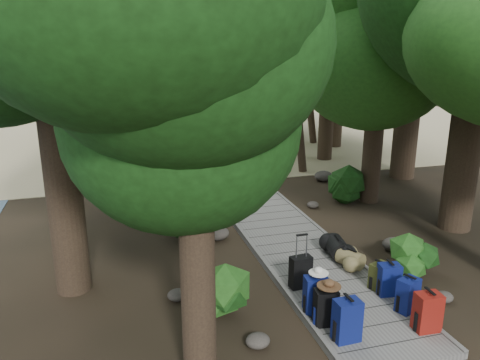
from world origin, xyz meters
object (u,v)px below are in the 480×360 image
object	(u,v)px
backpack_right_d	(380,275)
duffel_right_black	(337,248)
backpack_right_a	(428,310)
backpack_left_a	(347,318)
suitcase_on_boardwalk	(301,272)
backpack_left_c	(316,293)
duffel_right_khaki	(350,259)
backpack_right_c	(389,278)
backpack_right_b	(408,293)
lone_suitcase_on_sand	(224,153)
kayak	(124,149)
backpack_left_b	(326,305)
sun_lounger	(287,143)

from	to	relation	value
backpack_right_d	duffel_right_black	bearing A→B (deg)	74.25
backpack_right_a	backpack_right_d	size ratio (longest dim) A/B	1.29
backpack_left_a	suitcase_on_boardwalk	size ratio (longest dim) A/B	1.21
backpack_left_c	duffel_right_khaki	bearing A→B (deg)	51.36
backpack_right_c	backpack_right_b	bearing A→B (deg)	-81.59
lone_suitcase_on_sand	suitcase_on_boardwalk	bearing A→B (deg)	-104.23
backpack_right_c	kayak	bearing A→B (deg)	115.44
backpack_left_b	sun_lounger	distance (m)	13.56
backpack_right_d	backpack_left_a	bearing A→B (deg)	-158.10
backpack_left_a	kayak	distance (m)	14.99
backpack_right_c	suitcase_on_boardwalk	xyz separation A→B (m)	(-1.45, 0.68, -0.02)
kayak	lone_suitcase_on_sand	bearing A→B (deg)	-53.43
backpack_right_d	sun_lounger	xyz separation A→B (m)	(2.88, 12.04, -0.06)
backpack_left_b	suitcase_on_boardwalk	distance (m)	1.24
backpack_right_b	sun_lounger	distance (m)	13.16
backpack_right_d	suitcase_on_boardwalk	distance (m)	1.48
backpack_right_b	kayak	bearing A→B (deg)	84.16
backpack_right_a	kayak	bearing A→B (deg)	108.92
backpack_right_b	backpack_left_b	bearing A→B (deg)	157.40
duffel_right_khaki	kayak	size ratio (longest dim) A/B	0.17
backpack_left_a	sun_lounger	bearing A→B (deg)	70.45
backpack_left_b	duffel_right_khaki	xyz separation A→B (m)	(1.41, 1.75, -0.16)
duffel_right_black	sun_lounger	xyz separation A→B (m)	(3.01, 10.59, 0.01)
backpack_right_c	suitcase_on_boardwalk	world-z (taller)	backpack_right_c
backpack_left_b	backpack_right_c	world-z (taller)	backpack_left_b
backpack_left_a	sun_lounger	distance (m)	13.98
backpack_right_c	duffel_right_black	size ratio (longest dim) A/B	0.98
backpack_left_b	duffel_right_black	world-z (taller)	backpack_left_b
backpack_left_a	backpack_left_b	distance (m)	0.50
backpack_left_a	duffel_right_black	size ratio (longest dim) A/B	1.13
duffel_right_black	suitcase_on_boardwalk	xyz separation A→B (m)	(-1.28, -1.00, 0.10)
backpack_left_b	backpack_right_a	size ratio (longest dim) A/B	0.96
duffel_right_khaki	backpack_left_b	bearing A→B (deg)	-155.06
backpack_left_c	kayak	xyz separation A→B (m)	(-2.58, 13.89, -0.31)
lone_suitcase_on_sand	sun_lounger	xyz separation A→B (m)	(3.17, 1.06, 0.01)
backpack_left_b	suitcase_on_boardwalk	xyz separation A→B (m)	(0.09, 1.24, -0.03)
duffel_right_black	lone_suitcase_on_sand	bearing A→B (deg)	101.22
backpack_left_b	sun_lounger	bearing A→B (deg)	78.92
lone_suitcase_on_sand	backpack_right_b	bearing A→B (deg)	-96.58
backpack_left_b	lone_suitcase_on_sand	distance (m)	11.84
backpack_left_b	backpack_right_d	xyz separation A→B (m)	(1.50, 0.80, -0.07)
duffel_right_khaki	backpack_left_a	bearing A→B (deg)	-146.15
backpack_right_b	sun_lounger	xyz separation A→B (m)	(2.85, 12.85, -0.11)
suitcase_on_boardwalk	sun_lounger	bearing A→B (deg)	63.88
backpack_right_b	duffel_right_black	world-z (taller)	backpack_right_b
backpack_right_b	suitcase_on_boardwalk	world-z (taller)	backpack_right_b
backpack_right_b	backpack_right_c	xyz separation A→B (m)	(0.00, 0.58, -0.00)
backpack_left_b	suitcase_on_boardwalk	bearing A→B (deg)	93.83
duffel_right_black	sun_lounger	bearing A→B (deg)	84.43
backpack_right_b	backpack_right_d	world-z (taller)	backpack_right_b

